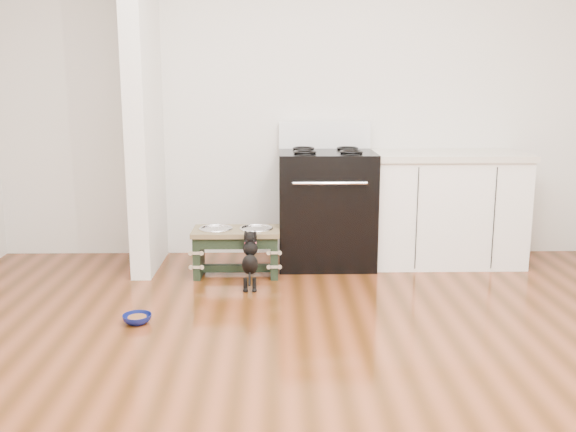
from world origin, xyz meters
name	(u,v)px	position (x,y,z in m)	size (l,w,h in m)	color
ground	(308,383)	(0.00, 0.00, 0.00)	(5.00, 5.00, 0.00)	#45230C
room_shell	(310,46)	(0.00, 0.00, 1.62)	(5.00, 5.00, 5.00)	silver
partition_wall	(144,97)	(-1.18, 2.10, 1.35)	(0.15, 0.80, 2.70)	silver
oven_range	(326,206)	(0.25, 2.16, 0.48)	(0.76, 0.69, 1.14)	black
cabinet_run	(446,208)	(1.23, 2.18, 0.45)	(1.24, 0.64, 0.91)	white
dog_feeder	(236,243)	(-0.46, 1.83, 0.26)	(0.66, 0.35, 0.38)	black
puppy	(250,258)	(-0.34, 1.52, 0.22)	(0.12, 0.34, 0.40)	black
floor_bowl	(137,319)	(-1.02, 0.82, 0.03)	(0.22, 0.22, 0.06)	#0C1459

